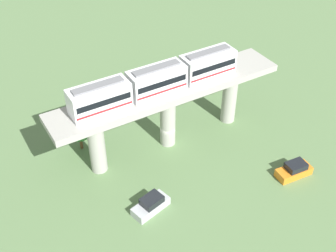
{
  "coord_description": "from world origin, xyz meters",
  "views": [
    {
      "loc": [
        36.29,
        -21.5,
        36.23
      ],
      "look_at": [
        2.5,
        -1.45,
        4.96
      ],
      "focal_mm": 46.72,
      "sensor_mm": 36.0,
      "label": 1
    }
  ],
  "objects_px": {
    "parked_car_silver": "(151,205)",
    "parked_car_orange": "(294,170)",
    "train": "(157,80)",
    "tree_near_viaduct": "(79,127)"
  },
  "relations": [
    {
      "from": "parked_car_silver",
      "to": "parked_car_orange",
      "type": "distance_m",
      "value": 17.27
    },
    {
      "from": "parked_car_orange",
      "to": "train",
      "type": "bearing_deg",
      "value": -133.23
    },
    {
      "from": "train",
      "to": "parked_car_silver",
      "type": "bearing_deg",
      "value": -33.68
    },
    {
      "from": "parked_car_silver",
      "to": "tree_near_viaduct",
      "type": "bearing_deg",
      "value": 177.67
    },
    {
      "from": "parked_car_silver",
      "to": "tree_near_viaduct",
      "type": "xyz_separation_m",
      "value": [
        -13.17,
        -2.62,
        2.67
      ]
    },
    {
      "from": "parked_car_silver",
      "to": "tree_near_viaduct",
      "type": "relative_size",
      "value": 0.86
    },
    {
      "from": "parked_car_orange",
      "to": "tree_near_viaduct",
      "type": "bearing_deg",
      "value": -126.1
    },
    {
      "from": "parked_car_silver",
      "to": "parked_car_orange",
      "type": "bearing_deg",
      "value": 63.41
    },
    {
      "from": "train",
      "to": "parked_car_orange",
      "type": "height_order",
      "value": "train"
    },
    {
      "from": "parked_car_orange",
      "to": "tree_near_viaduct",
      "type": "relative_size",
      "value": 0.83
    }
  ]
}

